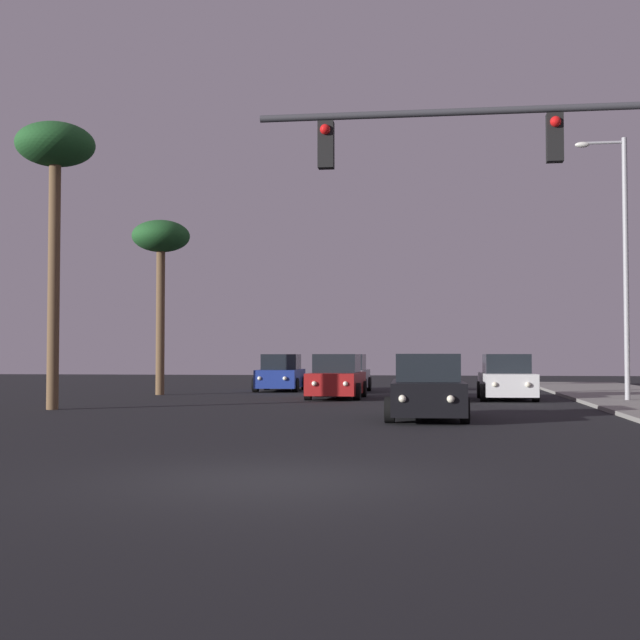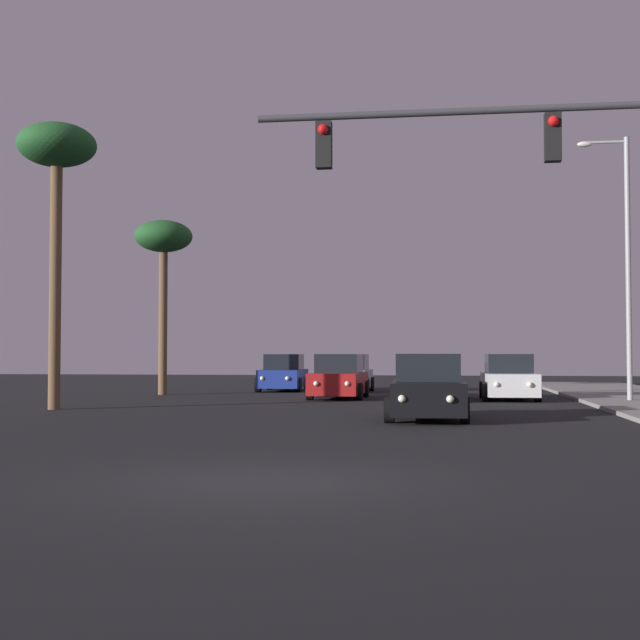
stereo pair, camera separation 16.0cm
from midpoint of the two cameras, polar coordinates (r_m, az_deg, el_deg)
ground_plane at (r=11.96m, az=-3.22°, el=-10.19°), size 120.00×120.00×0.00m
car_grey at (r=32.95m, az=7.52°, el=-3.77°), size 2.04×4.32×1.68m
car_blue at (r=40.83m, az=-2.23°, el=-3.49°), size 2.04×4.34×1.68m
car_black at (r=23.05m, az=7.11°, el=-4.44°), size 2.04×4.34×1.68m
car_silver at (r=39.55m, az=1.95°, el=-3.53°), size 2.04×4.32×1.68m
car_red at (r=33.75m, az=1.35°, el=-3.75°), size 2.04×4.33×1.68m
car_white at (r=33.47m, az=12.13°, el=-3.72°), size 2.04×4.33×1.68m
traffic_light_mast at (r=17.22m, az=16.43°, el=8.36°), size 8.64×0.36×6.50m
street_lamp at (r=32.22m, az=19.02°, el=4.05°), size 1.74×0.24×9.00m
palm_tree_near at (r=28.77m, az=-16.34°, el=9.76°), size 2.40×2.40×8.74m
palm_tree_mid at (r=37.72m, az=-9.87°, el=4.80°), size 2.40×2.40×7.25m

